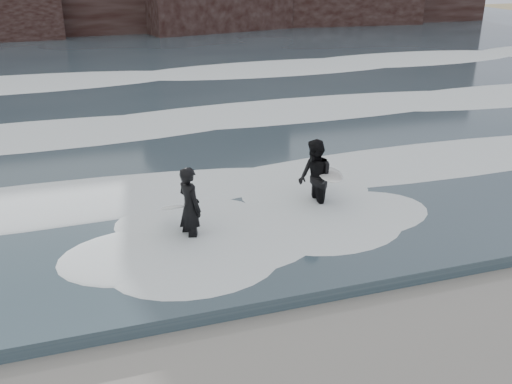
% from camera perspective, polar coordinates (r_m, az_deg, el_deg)
% --- Properties ---
extents(sea, '(90.00, 52.00, 0.30)m').
position_cam_1_polar(sea, '(35.13, -13.18, 12.21)').
color(sea, '#32434D').
rests_on(sea, ground).
extents(foam_near, '(60.00, 3.20, 0.20)m').
position_cam_1_polar(foam_near, '(15.89, -6.04, 0.99)').
color(foam_near, white).
rests_on(foam_near, sea).
extents(foam_mid, '(60.00, 4.00, 0.24)m').
position_cam_1_polar(foam_mid, '(22.45, -9.90, 7.37)').
color(foam_mid, white).
rests_on(foam_mid, sea).
extents(foam_far, '(60.00, 4.80, 0.30)m').
position_cam_1_polar(foam_far, '(31.16, -12.48, 11.54)').
color(foam_far, white).
rests_on(foam_far, sea).
extents(surfer_left, '(1.01, 1.79, 1.95)m').
position_cam_1_polar(surfer_left, '(12.91, -6.85, -1.57)').
color(surfer_left, black).
rests_on(surfer_left, ground).
extents(surfer_right, '(1.47, 2.32, 2.01)m').
position_cam_1_polar(surfer_right, '(14.48, 6.06, 1.37)').
color(surfer_right, black).
rests_on(surfer_right, ground).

